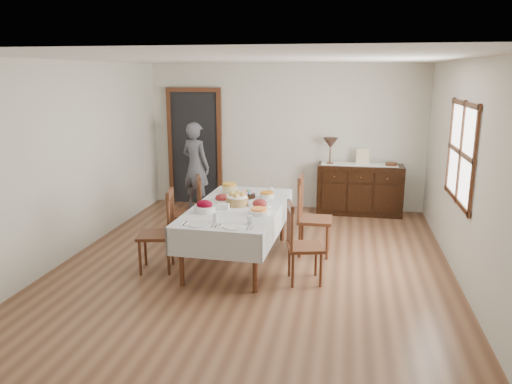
% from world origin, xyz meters
% --- Properties ---
extents(ground, '(6.00, 6.00, 0.00)m').
position_xyz_m(ground, '(0.00, 0.00, 0.00)').
color(ground, brown).
extents(room_shell, '(5.02, 6.02, 2.65)m').
position_xyz_m(room_shell, '(-0.15, 0.42, 1.64)').
color(room_shell, white).
rests_on(room_shell, ground).
extents(dining_table, '(1.19, 2.23, 0.75)m').
position_xyz_m(dining_table, '(-0.25, 0.11, 0.66)').
color(dining_table, '#B9BABD').
rests_on(dining_table, ground).
extents(chair_left_near, '(0.51, 0.51, 1.04)m').
position_xyz_m(chair_left_near, '(-1.13, -0.39, 0.52)').
color(chair_left_near, '#4E2817').
rests_on(chair_left_near, ground).
extents(chair_left_far, '(0.53, 0.53, 0.98)m').
position_xyz_m(chair_left_far, '(-1.08, 0.69, 0.50)').
color(chair_left_far, '#4E2817').
rests_on(chair_left_far, ground).
extents(chair_right_near, '(0.49, 0.49, 0.97)m').
position_xyz_m(chair_right_near, '(0.64, -0.43, 0.49)').
color(chair_right_near, '#4E2817').
rests_on(chair_right_near, ground).
extents(chair_right_far, '(0.45, 0.45, 1.09)m').
position_xyz_m(chair_right_far, '(0.68, 0.54, 0.55)').
color(chair_right_far, '#4E2817').
rests_on(chair_right_far, ground).
extents(sideboard, '(1.47, 0.53, 0.88)m').
position_xyz_m(sideboard, '(1.37, 2.72, 0.44)').
color(sideboard, black).
rests_on(sideboard, ground).
extents(person, '(0.62, 0.53, 1.70)m').
position_xyz_m(person, '(-1.55, 2.47, 0.85)').
color(person, '#52545E').
rests_on(person, ground).
extents(bread_basket, '(0.29, 0.29, 0.19)m').
position_xyz_m(bread_basket, '(-0.26, 0.13, 0.83)').
color(bread_basket, olive).
rests_on(bread_basket, dining_table).
extents(egg_basket, '(0.24, 0.24, 0.11)m').
position_xyz_m(egg_basket, '(-0.21, 0.56, 0.79)').
color(egg_basket, black).
rests_on(egg_basket, dining_table).
extents(ham_platter_a, '(0.32, 0.32, 0.11)m').
position_xyz_m(ham_platter_a, '(-0.51, 0.33, 0.78)').
color(ham_platter_a, silver).
rests_on(ham_platter_a, dining_table).
extents(ham_platter_b, '(0.29, 0.29, 0.11)m').
position_xyz_m(ham_platter_b, '(0.04, 0.14, 0.78)').
color(ham_platter_b, silver).
rests_on(ham_platter_b, dining_table).
extents(beet_bowl, '(0.26, 0.26, 0.15)m').
position_xyz_m(beet_bowl, '(-0.58, -0.25, 0.82)').
color(beet_bowl, silver).
rests_on(beet_bowl, dining_table).
extents(carrot_bowl, '(0.20, 0.20, 0.09)m').
position_xyz_m(carrot_bowl, '(0.06, 0.59, 0.80)').
color(carrot_bowl, silver).
rests_on(carrot_bowl, dining_table).
extents(pineapple_bowl, '(0.21, 0.21, 0.14)m').
position_xyz_m(pineapple_bowl, '(-0.52, 0.80, 0.82)').
color(pineapple_bowl, '#CBBD86').
rests_on(pineapple_bowl, dining_table).
extents(casserole_dish, '(0.27, 0.27, 0.07)m').
position_xyz_m(casserole_dish, '(0.10, -0.22, 0.79)').
color(casserole_dish, silver).
rests_on(casserole_dish, dining_table).
extents(butter_dish, '(0.14, 0.09, 0.07)m').
position_xyz_m(butter_dish, '(-0.38, -0.09, 0.79)').
color(butter_dish, silver).
rests_on(butter_dish, dining_table).
extents(setting_left, '(0.42, 0.31, 0.10)m').
position_xyz_m(setting_left, '(-0.44, -0.74, 0.77)').
color(setting_left, silver).
rests_on(setting_left, dining_table).
extents(setting_right, '(0.42, 0.31, 0.10)m').
position_xyz_m(setting_right, '(-0.04, -0.75, 0.77)').
color(setting_right, silver).
rests_on(setting_right, dining_table).
extents(glass_far_a, '(0.06, 0.06, 0.10)m').
position_xyz_m(glass_far_a, '(-0.42, 0.79, 0.80)').
color(glass_far_a, silver).
rests_on(glass_far_a, dining_table).
extents(glass_far_b, '(0.07, 0.07, 0.10)m').
position_xyz_m(glass_far_b, '(0.08, 0.81, 0.80)').
color(glass_far_b, silver).
rests_on(glass_far_b, dining_table).
extents(runner, '(1.30, 0.35, 0.01)m').
position_xyz_m(runner, '(1.34, 2.73, 0.89)').
color(runner, white).
rests_on(runner, sideboard).
extents(table_lamp, '(0.26, 0.26, 0.46)m').
position_xyz_m(table_lamp, '(0.83, 2.68, 1.24)').
color(table_lamp, brown).
rests_on(table_lamp, sideboard).
extents(picture_frame, '(0.22, 0.08, 0.28)m').
position_xyz_m(picture_frame, '(1.39, 2.69, 1.02)').
color(picture_frame, beige).
rests_on(picture_frame, sideboard).
extents(deco_bowl, '(0.20, 0.20, 0.06)m').
position_xyz_m(deco_bowl, '(1.88, 2.69, 0.91)').
color(deco_bowl, '#4E2817').
rests_on(deco_bowl, sideboard).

